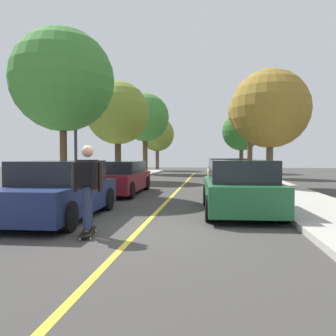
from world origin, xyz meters
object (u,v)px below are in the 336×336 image
(street_tree_left_farthest, at_px, (157,134))
(street_tree_right_near, at_px, (250,113))
(parked_car_left_nearest, at_px, (59,191))
(parked_car_right_farthest, at_px, (220,167))
(street_tree_right_far, at_px, (241,132))
(parked_car_right_far, at_px, (222,170))
(street_tree_left_nearest, at_px, (63,80))
(streetlamp, at_px, (75,120))
(skateboard, at_px, (88,231))
(parked_car_left_near, at_px, (120,178))
(parked_car_right_nearest, at_px, (239,187))
(street_tree_left_far, at_px, (145,118))
(parked_car_right_near, at_px, (227,173))
(street_tree_right_nearest, at_px, (270,109))
(skateboarder, at_px, (87,183))
(street_tree_left_near, at_px, (118,113))

(street_tree_left_farthest, xyz_separation_m, street_tree_right_near, (8.67, -11.40, 0.73))
(parked_car_left_nearest, distance_m, parked_car_right_farthest, 21.22)
(street_tree_left_farthest, distance_m, street_tree_right_far, 9.79)
(parked_car_right_far, relative_size, street_tree_left_nearest, 0.64)
(streetlamp, distance_m, skateboard, 8.16)
(parked_car_left_nearest, bearing_deg, parked_car_left_near, 90.00)
(parked_car_right_nearest, bearing_deg, street_tree_left_far, 108.14)
(parked_car_right_near, height_order, street_tree_left_farthest, street_tree_left_farthest)
(parked_car_right_farthest, height_order, street_tree_right_far, street_tree_right_far)
(street_tree_left_nearest, bearing_deg, parked_car_right_farthest, 67.54)
(street_tree_left_farthest, distance_m, street_tree_right_nearest, 21.47)
(parked_car_right_far, bearing_deg, street_tree_right_nearest, -69.68)
(parked_car_right_far, relative_size, streetlamp, 0.82)
(street_tree_left_far, bearing_deg, parked_car_left_nearest, -84.52)
(parked_car_left_near, bearing_deg, parked_car_right_farthest, 73.24)
(parked_car_right_far, distance_m, skateboard, 16.39)
(skateboarder, bearing_deg, skateboard, 102.06)
(parked_car_right_far, distance_m, skateboarder, 16.41)
(street_tree_right_far, xyz_separation_m, streetlamp, (-8.35, -18.65, -0.81))
(street_tree_right_near, bearing_deg, skateboarder, -105.53)
(street_tree_left_far, bearing_deg, parked_car_right_nearest, -71.86)
(parked_car_left_near, height_order, street_tree_left_farthest, street_tree_left_farthest)
(parked_car_right_nearest, height_order, skateboarder, skateboarder)
(parked_car_left_near, relative_size, streetlamp, 0.93)
(parked_car_left_near, distance_m, street_tree_left_farthest, 23.10)
(street_tree_right_near, bearing_deg, parked_car_right_nearest, -97.51)
(street_tree_left_near, xyz_separation_m, street_tree_right_near, (8.67, 4.38, 0.42))
(skateboarder, bearing_deg, parked_car_right_far, 78.93)
(parked_car_right_farthest, height_order, street_tree_left_farthest, street_tree_left_farthest)
(street_tree_left_nearest, xyz_separation_m, streetlamp, (0.32, 0.47, -1.50))
(parked_car_left_nearest, xyz_separation_m, street_tree_right_nearest, (6.60, 8.80, 3.15))
(street_tree_left_farthest, bearing_deg, street_tree_right_nearest, -66.18)
(parked_car_left_nearest, xyz_separation_m, street_tree_right_far, (6.60, 23.88, 3.17))
(parked_car_right_far, distance_m, street_tree_left_nearest, 12.30)
(street_tree_left_far, bearing_deg, streetlamp, -88.89)
(parked_car_left_near, bearing_deg, street_tree_left_near, 106.45)
(street_tree_right_near, distance_m, street_tree_right_far, 6.90)
(street_tree_left_nearest, xyz_separation_m, skateboarder, (3.45, -6.49, -3.51))
(streetlamp, bearing_deg, street_tree_right_nearest, 23.11)
(parked_car_right_nearest, bearing_deg, skateboarder, -135.36)
(street_tree_right_far, distance_m, skateboard, 26.37)
(parked_car_left_nearest, height_order, street_tree_left_farthest, street_tree_left_farthest)
(parked_car_left_nearest, xyz_separation_m, parked_car_right_near, (4.54, 8.54, 0.02))
(parked_car_right_near, distance_m, street_tree_left_nearest, 8.52)
(street_tree_right_near, bearing_deg, streetlamp, -125.29)
(streetlamp, bearing_deg, street_tree_left_farthest, 90.78)
(parked_car_left_nearest, xyz_separation_m, parked_car_right_farthest, (4.54, 20.73, -0.08))
(street_tree_right_nearest, distance_m, streetlamp, 9.12)
(parked_car_left_nearest, bearing_deg, parked_car_right_farthest, 77.66)
(street_tree_right_near, xyz_separation_m, skateboard, (-5.22, -18.73, -4.61))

